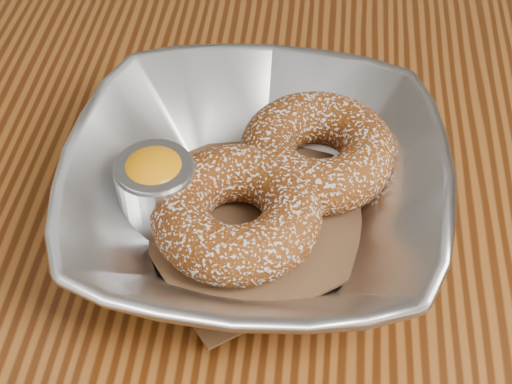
# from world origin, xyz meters

# --- Properties ---
(table) EXTENTS (1.20, 0.80, 0.75)m
(table) POSITION_xyz_m (0.00, 0.00, 0.65)
(table) COLOR brown
(table) RESTS_ON ground_plane
(serving_bowl) EXTENTS (0.23, 0.23, 0.06)m
(serving_bowl) POSITION_xyz_m (-0.00, -0.06, 0.78)
(serving_bowl) COLOR #B3B5BA
(serving_bowl) RESTS_ON table
(parchment) EXTENTS (0.20, 0.20, 0.00)m
(parchment) POSITION_xyz_m (-0.00, -0.06, 0.76)
(parchment) COLOR brown
(parchment) RESTS_ON table
(donut_back) EXTENTS (0.11, 0.11, 0.04)m
(donut_back) POSITION_xyz_m (0.03, -0.02, 0.78)
(donut_back) COLOR #6C310D
(donut_back) RESTS_ON parchment
(donut_front) EXTENTS (0.11, 0.11, 0.04)m
(donut_front) POSITION_xyz_m (-0.01, -0.08, 0.78)
(donut_front) COLOR #6C310D
(donut_front) RESTS_ON parchment
(ramekin) EXTENTS (0.05, 0.05, 0.05)m
(ramekin) POSITION_xyz_m (-0.07, -0.06, 0.78)
(ramekin) COLOR #B3B5BA
(ramekin) RESTS_ON table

